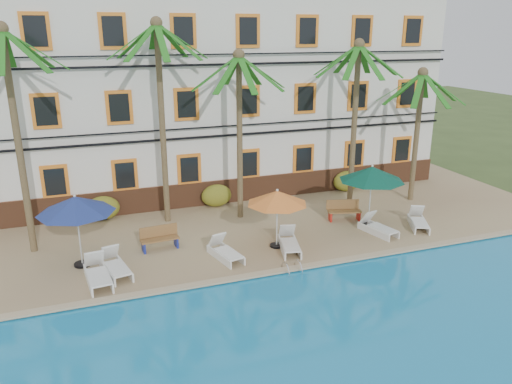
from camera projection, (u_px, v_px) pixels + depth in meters
name	position (u px, v px, depth m)	size (l,w,h in m)	color
ground	(271.00, 267.00, 18.76)	(100.00, 100.00, 0.00)	#384C23
pool_deck	(232.00, 219.00, 23.20)	(30.00, 12.00, 0.25)	tan
swimming_pool	(373.00, 382.00, 12.47)	(26.00, 12.00, 0.20)	#1881BA
pool_coping	(280.00, 271.00, 17.87)	(30.00, 0.35, 0.06)	tan
hotel_building	(202.00, 93.00, 26.03)	(25.40, 6.44, 10.22)	silver
palm_a	(14.00, 112.00, 17.87)	(4.13, 4.13, 8.55)	brown
palm_b	(161.00, 97.00, 20.92)	(4.13, 4.13, 8.78)	brown
palm_c	(239.00, 113.00, 21.62)	(4.13, 4.13, 7.51)	brown
palm_d	(356.00, 102.00, 23.16)	(4.13, 4.13, 7.90)	brown
palm_e	(419.00, 116.00, 24.17)	(4.13, 4.13, 6.59)	brown
shrub_left	(103.00, 208.00, 22.61)	(1.50, 0.90, 1.10)	#2B5016
shrub_mid	(216.00, 196.00, 24.33)	(1.50, 0.90, 1.10)	#2B5016
shrub_right	(347.00, 181.00, 26.65)	(1.50, 0.90, 1.10)	#2B5016
umbrella_blue	(76.00, 205.00, 17.62)	(2.75, 2.75, 2.75)	black
umbrella_red	(277.00, 198.00, 19.31)	(2.41, 2.41, 2.41)	black
umbrella_green	(372.00, 174.00, 21.23)	(2.81, 2.81, 2.81)	black
lounger_a	(98.00, 274.00, 17.03)	(0.91, 2.08, 0.96)	white
lounger_b	(115.00, 266.00, 17.65)	(1.07, 2.03, 0.91)	white
lounger_c	(225.00, 251.00, 18.84)	(1.06, 1.93, 0.87)	white
lounger_d	(289.00, 243.00, 19.57)	(1.12, 2.00, 0.89)	white
lounger_e	(378.00, 227.00, 21.16)	(1.06, 1.92, 0.86)	white
lounger_f	(418.00, 221.00, 21.83)	(1.39, 1.92, 0.86)	white
bench_left	(159.00, 238.00, 19.61)	(1.53, 0.60, 0.93)	olive
bench_right	(344.00, 210.00, 22.62)	(1.57, 0.86, 0.93)	olive
pool_ladder	(292.00, 271.00, 17.93)	(0.54, 0.74, 0.74)	silver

